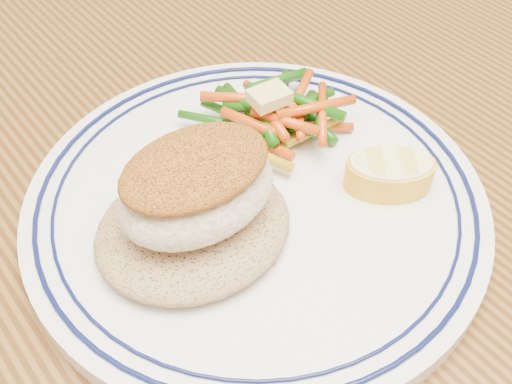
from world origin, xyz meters
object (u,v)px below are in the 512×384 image
object	(u,v)px
dining_table	(262,310)
fish_fillet	(197,186)
plate	(256,204)
vegetable_pile	(278,114)
lemon_wedge	(390,172)
rice_pilaf	(193,224)

from	to	relation	value
dining_table	fish_fillet	xyz separation A→B (m)	(-0.04, 0.01, 0.15)
plate	vegetable_pile	bearing A→B (deg)	39.04
plate	dining_table	bearing A→B (deg)	-101.90
vegetable_pile	plate	bearing A→B (deg)	-140.96
dining_table	lemon_wedge	bearing A→B (deg)	-24.13
rice_pilaf	lemon_wedge	xyz separation A→B (m)	(0.12, -0.04, 0.00)
dining_table	vegetable_pile	bearing A→B (deg)	43.86
rice_pilaf	fish_fillet	bearing A→B (deg)	0.60
dining_table	rice_pilaf	bearing A→B (deg)	171.05
rice_pilaf	fish_fillet	distance (m)	0.03
rice_pilaf	lemon_wedge	bearing A→B (deg)	-18.61
vegetable_pile	lemon_wedge	world-z (taller)	vegetable_pile
vegetable_pile	lemon_wedge	bearing A→B (deg)	-76.38
dining_table	fish_fillet	bearing A→B (deg)	169.90
dining_table	fish_fillet	world-z (taller)	fish_fillet
plate	fish_fillet	bearing A→B (deg)	-176.84
dining_table	vegetable_pile	size ratio (longest dim) A/B	13.68
dining_table	plate	distance (m)	0.11
plate	fish_fillet	size ratio (longest dim) A/B	3.05
plate	rice_pilaf	bearing A→B (deg)	-177.11
rice_pilaf	lemon_wedge	distance (m)	0.13
lemon_wedge	vegetable_pile	bearing A→B (deg)	103.62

